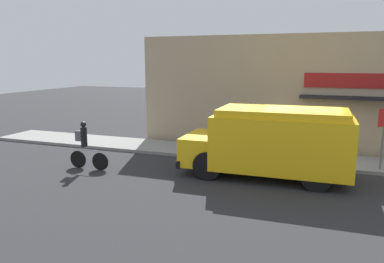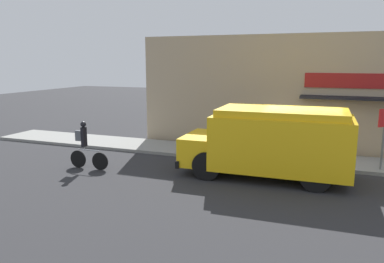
% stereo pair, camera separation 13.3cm
% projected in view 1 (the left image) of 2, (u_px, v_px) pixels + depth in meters
% --- Properties ---
extents(ground_plane, '(70.00, 70.00, 0.00)m').
position_uv_depth(ground_plane, '(300.00, 168.00, 13.19)').
color(ground_plane, '#2B2B2D').
extents(sidewalk, '(28.00, 2.17, 0.12)m').
position_uv_depth(sidewalk, '(303.00, 159.00, 14.18)').
color(sidewalk, gray).
rests_on(sidewalk, ground_plane).
extents(storefront, '(14.59, 0.91, 4.81)m').
position_uv_depth(storefront, '(310.00, 94.00, 15.05)').
color(storefront, tan).
rests_on(storefront, ground_plane).
extents(school_bus, '(5.39, 2.80, 2.25)m').
position_uv_depth(school_bus, '(272.00, 141.00, 12.05)').
color(school_bus, yellow).
rests_on(school_bus, ground_plane).
extents(cyclist, '(1.53, 0.20, 1.68)m').
position_uv_depth(cyclist, '(85.00, 146.00, 13.00)').
color(cyclist, black).
rests_on(cyclist, ground_plane).
extents(stop_sign_post, '(0.45, 0.45, 2.12)m').
position_uv_depth(stop_sign_post, '(384.00, 128.00, 12.40)').
color(stop_sign_post, slate).
rests_on(stop_sign_post, sidewalk).
extents(trash_bin, '(0.48, 0.48, 0.82)m').
position_uv_depth(trash_bin, '(284.00, 144.00, 14.71)').
color(trash_bin, '#2D5138').
rests_on(trash_bin, sidewalk).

